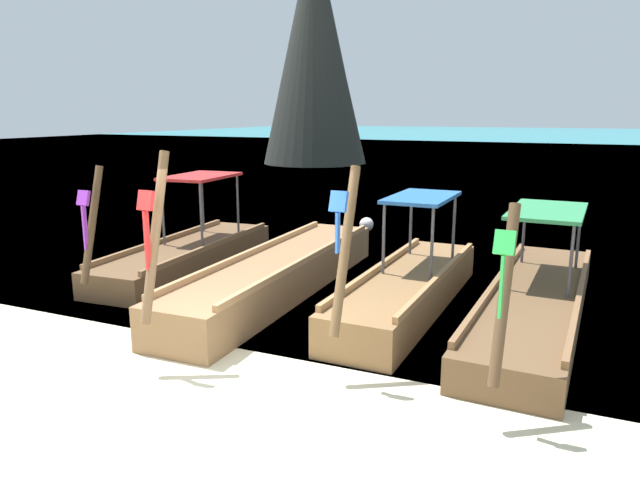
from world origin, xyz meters
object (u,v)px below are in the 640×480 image
longtail_boat_blue_ribbon (408,288)px  longtail_boat_green_ribbon (536,301)px  longtail_boat_red_ribbon (279,274)px  karst_rock (316,50)px  mooring_buoy_near (366,224)px  longtail_boat_violet_ribbon (187,253)px

longtail_boat_blue_ribbon → longtail_boat_green_ribbon: size_ratio=0.82×
longtail_boat_red_ribbon → karst_rock: size_ratio=0.49×
longtail_boat_green_ribbon → mooring_buoy_near: longtail_boat_green_ribbon is taller
longtail_boat_violet_ribbon → mooring_buoy_near: (2.10, 5.15, -0.13)m
longtail_boat_violet_ribbon → karst_rock: bearing=108.4°
longtail_boat_green_ribbon → karst_rock: size_ratio=0.49×
longtail_boat_red_ribbon → longtail_boat_blue_ribbon: size_ratio=1.24×
longtail_boat_green_ribbon → mooring_buoy_near: 7.22m
longtail_boat_red_ribbon → longtail_boat_blue_ribbon: bearing=2.2°
longtail_boat_violet_ribbon → longtail_boat_green_ribbon: (6.83, -0.30, -0.02)m
longtail_boat_blue_ribbon → mooring_buoy_near: longtail_boat_blue_ribbon is taller
longtail_boat_red_ribbon → longtail_boat_blue_ribbon: longtail_boat_red_ribbon is taller
longtail_boat_blue_ribbon → longtail_boat_violet_ribbon: bearing=172.9°
karst_rock → mooring_buoy_near: size_ratio=37.03×
longtail_boat_blue_ribbon → mooring_buoy_near: bearing=115.7°
longtail_boat_red_ribbon → longtail_boat_blue_ribbon: 2.35m
longtail_boat_violet_ribbon → mooring_buoy_near: 5.56m
longtail_boat_blue_ribbon → karst_rock: (-12.91, 24.81, 6.45)m
longtail_boat_red_ribbon → longtail_boat_blue_ribbon: (2.35, 0.09, 0.02)m
mooring_buoy_near → longtail_boat_red_ribbon: bearing=-85.9°
longtail_boat_blue_ribbon → karst_rock: size_ratio=0.40×
longtail_boat_violet_ribbon → mooring_buoy_near: size_ratio=14.62×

